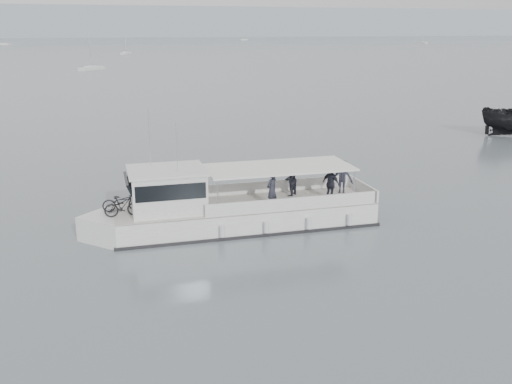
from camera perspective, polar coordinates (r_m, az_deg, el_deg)
name	(u,v)px	position (r m, az deg, el deg)	size (l,w,h in m)	color
ground	(150,224)	(27.22, -10.53, -3.17)	(1400.00, 1400.00, 0.00)	#556065
headland	(65,22)	(585.57, -18.60, 15.83)	(1400.00, 90.00, 28.00)	#939EA8
tour_boat	(221,209)	(25.97, -3.56, -1.71)	(13.58, 4.01, 5.66)	white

